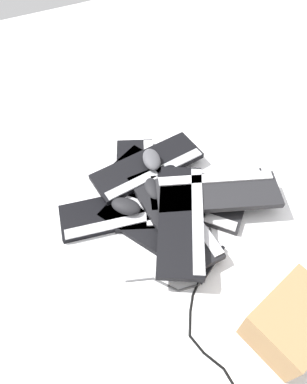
{
  "coord_description": "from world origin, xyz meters",
  "views": [
    {
      "loc": [
        0.38,
        0.7,
        1.06
      ],
      "look_at": [
        0.05,
        0.03,
        0.04
      ],
      "focal_mm": 32.0,
      "sensor_mm": 36.0,
      "label": 1
    }
  ],
  "objects_px": {
    "keyboard_3": "(165,183)",
    "cardboard_box": "(292,321)",
    "keyboard_5": "(173,215)",
    "keyboard_1": "(159,231)",
    "keyboard_2": "(184,200)",
    "keyboard_9": "(182,218)",
    "keyboard_0": "(121,212)",
    "mouse_3": "(126,206)",
    "keyboard_8": "(148,167)",
    "keyboard_6": "(208,189)",
    "mouse_0": "(152,159)",
    "keyboard_4": "(136,182)",
    "mouse_1": "(153,189)",
    "keyboard_7": "(218,192)",
    "mouse_2": "(167,174)"
  },
  "relations": [
    {
      "from": "mouse_3",
      "to": "keyboard_6",
      "type": "bearing_deg",
      "value": -144.85
    },
    {
      "from": "keyboard_7",
      "to": "mouse_1",
      "type": "height_order",
      "value": "keyboard_7"
    },
    {
      "from": "keyboard_4",
      "to": "keyboard_9",
      "type": "bearing_deg",
      "value": 102.13
    },
    {
      "from": "mouse_0",
      "to": "mouse_1",
      "type": "distance_m",
      "value": 0.12
    },
    {
      "from": "keyboard_7",
      "to": "keyboard_8",
      "type": "bearing_deg",
      "value": -56.42
    },
    {
      "from": "keyboard_9",
      "to": "cardboard_box",
      "type": "height_order",
      "value": "cardboard_box"
    },
    {
      "from": "keyboard_5",
      "to": "mouse_0",
      "type": "relative_size",
      "value": 4.03
    },
    {
      "from": "keyboard_0",
      "to": "keyboard_7",
      "type": "distance_m",
      "value": 0.36
    },
    {
      "from": "keyboard_8",
      "to": "mouse_1",
      "type": "bearing_deg",
      "value": 73.41
    },
    {
      "from": "keyboard_7",
      "to": "keyboard_6",
      "type": "bearing_deg",
      "value": -79.22
    },
    {
      "from": "mouse_3",
      "to": "keyboard_2",
      "type": "bearing_deg",
      "value": -145.79
    },
    {
      "from": "keyboard_6",
      "to": "cardboard_box",
      "type": "bearing_deg",
      "value": 84.5
    },
    {
      "from": "keyboard_3",
      "to": "keyboard_7",
      "type": "height_order",
      "value": "keyboard_7"
    },
    {
      "from": "keyboard_3",
      "to": "keyboard_4",
      "type": "xyz_separation_m",
      "value": [
        0.1,
        -0.06,
        0.0
      ]
    },
    {
      "from": "keyboard_0",
      "to": "keyboard_1",
      "type": "relative_size",
      "value": 1.01
    },
    {
      "from": "keyboard_9",
      "to": "mouse_1",
      "type": "distance_m",
      "value": 0.18
    },
    {
      "from": "keyboard_2",
      "to": "keyboard_9",
      "type": "height_order",
      "value": "keyboard_9"
    },
    {
      "from": "keyboard_9",
      "to": "cardboard_box",
      "type": "relative_size",
      "value": 1.95
    },
    {
      "from": "keyboard_2",
      "to": "keyboard_4",
      "type": "xyz_separation_m",
      "value": [
        0.13,
        -0.16,
        0.0
      ]
    },
    {
      "from": "keyboard_6",
      "to": "mouse_0",
      "type": "distance_m",
      "value": 0.24
    },
    {
      "from": "mouse_1",
      "to": "mouse_2",
      "type": "distance_m",
      "value": 0.09
    },
    {
      "from": "keyboard_5",
      "to": "mouse_0",
      "type": "distance_m",
      "value": 0.25
    },
    {
      "from": "keyboard_8",
      "to": "mouse_2",
      "type": "distance_m",
      "value": 0.08
    },
    {
      "from": "mouse_1",
      "to": "mouse_3",
      "type": "relative_size",
      "value": 1.0
    },
    {
      "from": "keyboard_8",
      "to": "keyboard_3",
      "type": "bearing_deg",
      "value": 111.29
    },
    {
      "from": "mouse_2",
      "to": "keyboard_3",
      "type": "bearing_deg",
      "value": 20.91
    },
    {
      "from": "keyboard_3",
      "to": "cardboard_box",
      "type": "distance_m",
      "value": 0.64
    },
    {
      "from": "keyboard_3",
      "to": "cardboard_box",
      "type": "height_order",
      "value": "cardboard_box"
    },
    {
      "from": "keyboard_5",
      "to": "mouse_2",
      "type": "height_order",
      "value": "mouse_2"
    },
    {
      "from": "keyboard_3",
      "to": "mouse_0",
      "type": "height_order",
      "value": "mouse_0"
    },
    {
      "from": "keyboard_1",
      "to": "mouse_1",
      "type": "bearing_deg",
      "value": -108.35
    },
    {
      "from": "keyboard_2",
      "to": "mouse_2",
      "type": "bearing_deg",
      "value": -81.75
    },
    {
      "from": "keyboard_0",
      "to": "keyboard_9",
      "type": "bearing_deg",
      "value": 136.42
    },
    {
      "from": "keyboard_1",
      "to": "mouse_1",
      "type": "height_order",
      "value": "mouse_1"
    },
    {
      "from": "keyboard_5",
      "to": "keyboard_1",
      "type": "bearing_deg",
      "value": 17.95
    },
    {
      "from": "keyboard_0",
      "to": "cardboard_box",
      "type": "height_order",
      "value": "cardboard_box"
    },
    {
      "from": "mouse_0",
      "to": "keyboard_9",
      "type": "bearing_deg",
      "value": -172.91
    },
    {
      "from": "mouse_1",
      "to": "keyboard_6",
      "type": "bearing_deg",
      "value": -109.21
    },
    {
      "from": "keyboard_6",
      "to": "keyboard_9",
      "type": "height_order",
      "value": "keyboard_9"
    },
    {
      "from": "keyboard_2",
      "to": "keyboard_6",
      "type": "xyz_separation_m",
      "value": [
        -0.09,
        0.01,
        0.03
      ]
    },
    {
      "from": "keyboard_3",
      "to": "mouse_1",
      "type": "xyz_separation_m",
      "value": [
        0.07,
        0.03,
        0.04
      ]
    },
    {
      "from": "keyboard_0",
      "to": "mouse_1",
      "type": "relative_size",
      "value": 4.19
    },
    {
      "from": "keyboard_4",
      "to": "keyboard_8",
      "type": "height_order",
      "value": "keyboard_8"
    },
    {
      "from": "keyboard_0",
      "to": "mouse_3",
      "type": "relative_size",
      "value": 4.19
    },
    {
      "from": "keyboard_0",
      "to": "mouse_0",
      "type": "relative_size",
      "value": 4.19
    },
    {
      "from": "keyboard_8",
      "to": "mouse_3",
      "type": "xyz_separation_m",
      "value": [
        0.15,
        0.14,
        0.01
      ]
    },
    {
      "from": "keyboard_2",
      "to": "mouse_2",
      "type": "relative_size",
      "value": 3.88
    },
    {
      "from": "mouse_2",
      "to": "cardboard_box",
      "type": "bearing_deg",
      "value": 72.81
    },
    {
      "from": "keyboard_7",
      "to": "keyboard_9",
      "type": "height_order",
      "value": "same"
    },
    {
      "from": "keyboard_0",
      "to": "keyboard_3",
      "type": "distance_m",
      "value": 0.21
    }
  ]
}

